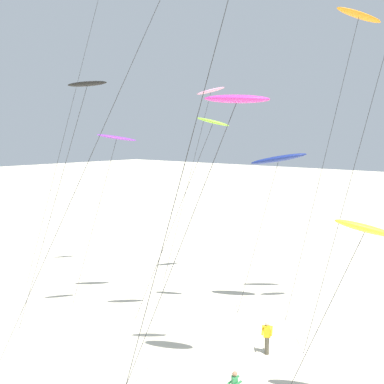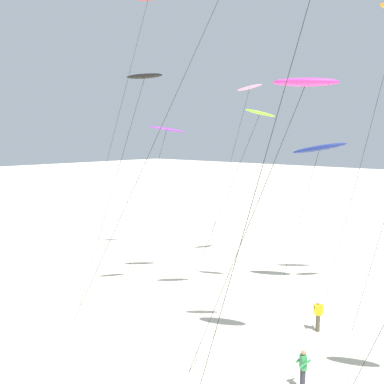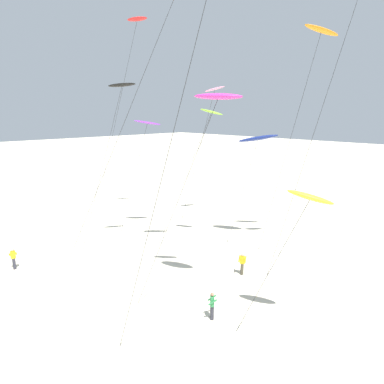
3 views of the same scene
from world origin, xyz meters
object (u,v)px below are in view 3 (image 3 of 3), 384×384
object	(u,v)px
kite_yellow	(310,198)
kite_pink	(214,91)
kite_flyer_nearest	(242,263)
kite_flyer_middle	(13,258)
kite_lime	(210,115)
kite_navy	(258,139)
kite_purple	(147,124)
kite_red	(136,25)
kite_magenta	(217,98)
kite_black	(121,89)
kite_orange	(321,33)
kite_flyer_furthest	(212,305)

from	to	relation	value
kite_yellow	kite_pink	size ratio (longest dim) A/B	0.56
kite_yellow	kite_flyer_nearest	bearing A→B (deg)	153.24
kite_yellow	kite_flyer_middle	bearing A→B (deg)	-155.26
kite_lime	kite_pink	size ratio (longest dim) A/B	0.84
kite_navy	kite_flyer_nearest	size ratio (longest dim) A/B	5.91
kite_purple	kite_pink	size ratio (longest dim) A/B	0.77
kite_red	kite_pink	xyz separation A→B (m)	(5.75, 5.10, -6.22)
kite_red	kite_magenta	xyz separation A→B (m)	(16.69, -6.75, -7.58)
kite_black	kite_flyer_nearest	size ratio (longest dim) A/B	8.25
kite_purple	kite_magenta	distance (m)	13.65
kite_navy	kite_lime	distance (m)	4.53
kite_yellow	kite_flyer_middle	distance (m)	21.37
kite_purple	kite_red	bearing A→B (deg)	153.18
kite_orange	kite_lime	world-z (taller)	kite_orange
kite_red	kite_lime	world-z (taller)	kite_red
kite_orange	kite_flyer_nearest	distance (m)	17.80
kite_black	kite_flyer_nearest	bearing A→B (deg)	19.61
kite_magenta	kite_red	bearing A→B (deg)	157.97
kite_pink	kite_flyer_nearest	world-z (taller)	kite_pink
kite_yellow	kite_black	xyz separation A→B (m)	(-15.53, -0.34, 5.79)
kite_lime	kite_magenta	bearing A→B (deg)	-45.03
kite_magenta	kite_pink	distance (m)	16.19
kite_orange	kite_flyer_furthest	bearing A→B (deg)	-84.87
kite_navy	kite_pink	size ratio (longest dim) A/B	0.70
kite_purple	kite_orange	world-z (taller)	kite_orange
kite_flyer_middle	kite_flyer_furthest	size ratio (longest dim) A/B	1.00
kite_lime	kite_flyer_furthest	xyz separation A→B (m)	(7.43, -7.70, -10.39)
kite_yellow	kite_orange	distance (m)	15.03
kite_purple	kite_navy	xyz separation A→B (m)	(8.62, 5.05, -1.12)
kite_yellow	kite_red	bearing A→B (deg)	165.58
kite_lime	kite_flyer_middle	xyz separation A→B (m)	(-7.04, -13.82, -10.39)
kite_flyer_nearest	kite_pink	bearing A→B (deg)	142.30
kite_magenta	kite_flyer_nearest	distance (m)	12.12
kite_magenta	kite_flyer_furthest	xyz separation A→B (m)	(0.95, -1.21, -11.31)
kite_orange	kite_pink	xyz separation A→B (m)	(-10.75, 0.36, -3.56)
kite_lime	kite_orange	bearing A→B (deg)	38.48
kite_purple	kite_pink	world-z (taller)	kite_pink
kite_orange	kite_magenta	bearing A→B (deg)	-89.03
kite_flyer_nearest	kite_flyer_middle	size ratio (longest dim) A/B	1.00
kite_navy	kite_magenta	world-z (taller)	kite_magenta
kite_yellow	kite_lime	xyz separation A→B (m)	(-11.44, 5.30, 3.83)
kite_lime	kite_flyer_nearest	size ratio (longest dim) A/B	7.09
kite_black	kite_lime	xyz separation A→B (m)	(4.09, 5.64, -1.95)
kite_yellow	kite_navy	xyz separation A→B (m)	(-9.01, 8.59, 1.89)
kite_navy	kite_flyer_furthest	xyz separation A→B (m)	(5.00, -10.99, -8.45)
kite_purple	kite_lime	bearing A→B (deg)	15.90
kite_lime	kite_pink	distance (m)	7.33
kite_yellow	kite_flyer_furthest	world-z (taller)	kite_yellow
kite_flyer_middle	kite_magenta	bearing A→B (deg)	28.44
kite_red	kite_pink	world-z (taller)	kite_red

